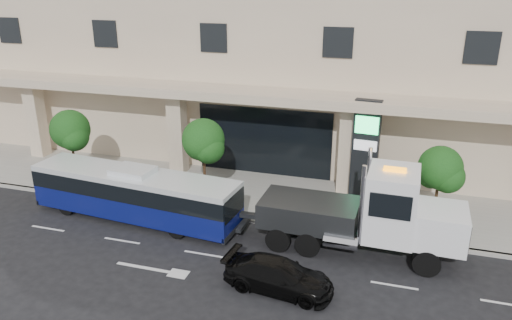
{
  "coord_description": "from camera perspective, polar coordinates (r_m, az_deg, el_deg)",
  "views": [
    {
      "loc": [
        7.62,
        -18.81,
        11.37
      ],
      "look_at": [
        1.31,
        2.0,
        3.25
      ],
      "focal_mm": 35.0,
      "sensor_mm": 36.0,
      "label": 1
    }
  ],
  "objects": [
    {
      "name": "tow_truck",
      "position": [
        21.74,
        12.79,
        -6.12
      ],
      "size": [
        9.73,
        2.6,
        4.43
      ],
      "rotation": [
        0.0,
        0.0,
        -0.02
      ],
      "color": "#2D3033",
      "rests_on": "ground"
    },
    {
      "name": "black_sedan",
      "position": [
        19.48,
        2.6,
        -13.05
      ],
      "size": [
        4.41,
        2.17,
        1.23
      ],
      "primitive_type": "imported",
      "rotation": [
        0.0,
        0.0,
        1.46
      ],
      "color": "black",
      "rests_on": "ground"
    },
    {
      "name": "signage_pylon",
      "position": [
        26.28,
        12.37,
        1.15
      ],
      "size": [
        1.38,
        0.63,
        5.37
      ],
      "rotation": [
        0.0,
        0.0,
        -0.1
      ],
      "color": "black",
      "rests_on": "sidewalk"
    },
    {
      "name": "city_bus",
      "position": [
        24.99,
        -13.68,
        -3.72
      ],
      "size": [
        10.8,
        3.2,
        2.7
      ],
      "rotation": [
        0.0,
        0.0,
        -0.09
      ],
      "color": "black",
      "rests_on": "ground"
    },
    {
      "name": "sidewalk",
      "position": [
        27.43,
        -0.79,
        -3.83
      ],
      "size": [
        120.0,
        6.0,
        0.15
      ],
      "primitive_type": "cube",
      "color": "gray",
      "rests_on": "ground"
    },
    {
      "name": "tree_right",
      "position": [
        23.98,
        20.33,
        -1.2
      ],
      "size": [
        2.1,
        2.0,
        4.04
      ],
      "color": "#422B19",
      "rests_on": "sidewalk"
    },
    {
      "name": "ground",
      "position": [
        23.26,
        -4.57,
        -8.85
      ],
      "size": [
        120.0,
        120.0,
        0.0
      ],
      "primitive_type": "plane",
      "color": "black",
      "rests_on": "ground"
    },
    {
      "name": "curb",
      "position": [
        24.87,
        -2.9,
        -6.55
      ],
      "size": [
        120.0,
        0.3,
        0.15
      ],
      "primitive_type": "cube",
      "color": "gray",
      "rests_on": "ground"
    },
    {
      "name": "tree_mid",
      "position": [
        25.69,
        -5.99,
        1.96
      ],
      "size": [
        2.28,
        2.2,
        4.38
      ],
      "color": "#422B19",
      "rests_on": "sidewalk"
    },
    {
      "name": "tree_left",
      "position": [
        29.66,
        -20.42,
        3.0
      ],
      "size": [
        2.27,
        2.2,
        4.22
      ],
      "color": "#422B19",
      "rests_on": "sidewalk"
    }
  ]
}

